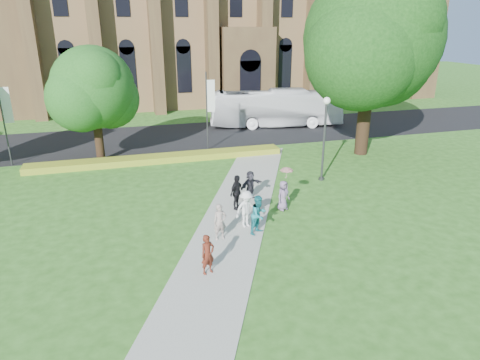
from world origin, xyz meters
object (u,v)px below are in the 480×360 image
object	(u,v)px
streetlamp	(325,129)
large_tree	(372,38)
tour_coach	(276,108)
pedestrian_0	(208,254)

from	to	relation	value
streetlamp	large_tree	bearing A→B (deg)	39.29
streetlamp	tour_coach	distance (m)	15.27
large_tree	pedestrian_0	xyz separation A→B (m)	(-14.69, -13.13, -7.50)
large_tree	tour_coach	size ratio (longest dim) A/B	1.06
large_tree	streetlamp	bearing A→B (deg)	-140.71
tour_coach	pedestrian_0	distance (m)	26.37
large_tree	tour_coach	bearing A→B (deg)	106.03
tour_coach	pedestrian_0	size ratio (longest dim) A/B	7.59
streetlamp	tour_coach	xyz separation A→B (m)	(2.49, 14.99, -1.53)
large_tree	pedestrian_0	distance (m)	21.08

